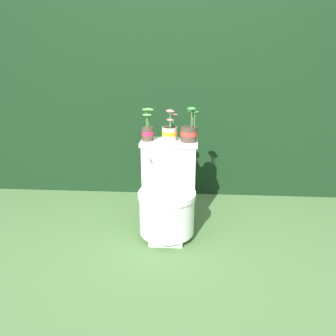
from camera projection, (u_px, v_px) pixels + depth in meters
ground_plane at (167, 234)px, 2.37m from camera, size 12.00×12.00×0.00m
hedge_backdrop at (175, 92)px, 3.16m from camera, size 3.72×0.77×1.79m
toilet at (168, 194)px, 2.33m from camera, size 0.41×0.54×0.65m
potted_plant_left at (148, 129)px, 2.33m from camera, size 0.09×0.10×0.23m
potted_plant_midleft at (170, 131)px, 2.34m from camera, size 0.11×0.12×0.22m
potted_plant_middle at (189, 131)px, 2.31m from camera, size 0.13×0.12×0.25m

